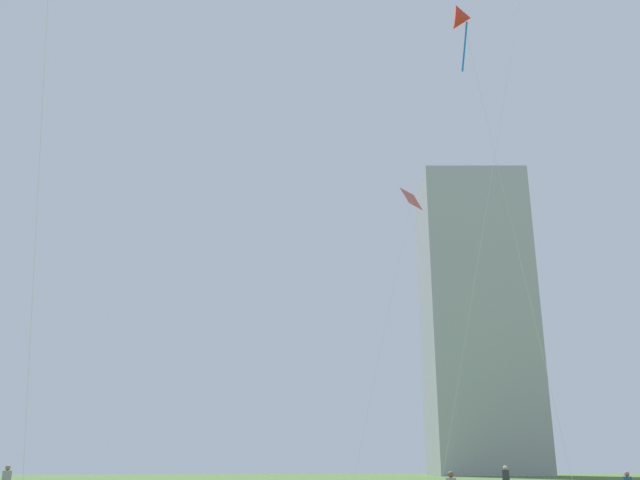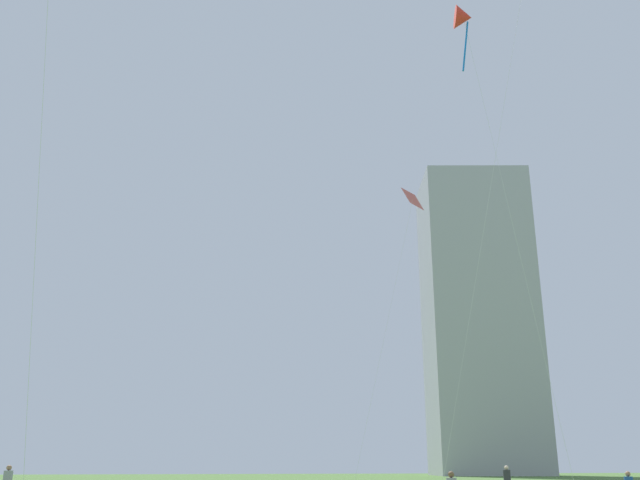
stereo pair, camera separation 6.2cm
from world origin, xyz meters
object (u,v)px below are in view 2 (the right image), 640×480
at_px(person_standing_2, 507,480).
at_px(distant_highrise_0, 479,320).
at_px(kite_flying_2, 463,18).
at_px(kite_flying_6, 413,201).

height_order(person_standing_2, distant_highrise_0, distant_highrise_0).
bearing_deg(person_standing_2, distant_highrise_0, -69.38).
xyz_separation_m(person_standing_2, kite_flying_2, (-3.76, -6.43, 24.69)).
bearing_deg(kite_flying_2, person_standing_2, 59.68).
distance_m(person_standing_2, distant_highrise_0, 95.57).
relative_size(person_standing_2, kite_flying_2, 0.07).
bearing_deg(person_standing_2, kite_flying_2, 105.43).
relative_size(kite_flying_6, distant_highrise_0, 0.38).
distance_m(person_standing_2, kite_flying_2, 25.79).
xyz_separation_m(kite_flying_2, kite_flying_6, (1.83, 14.01, -5.59)).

